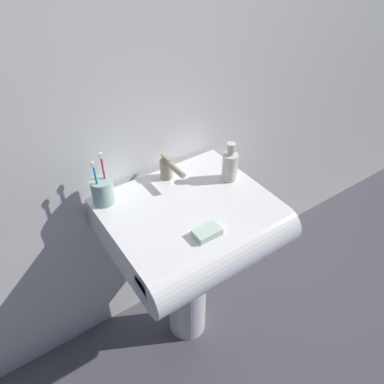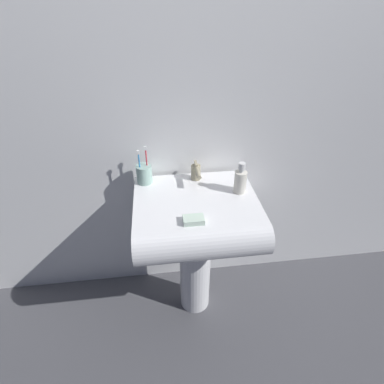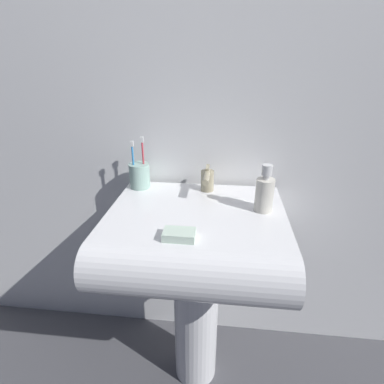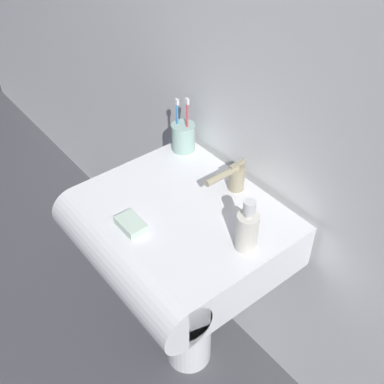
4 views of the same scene
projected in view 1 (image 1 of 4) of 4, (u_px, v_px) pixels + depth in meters
The scene contains 8 objects.
ground_plane at pixel (187, 324), 1.83m from camera, with size 6.00×6.00×0.00m, color #4C4C51.
wall_back at pixel (140, 64), 1.24m from camera, with size 5.00×0.05×2.40m, color white.
sink_pedestal at pixel (187, 284), 1.63m from camera, with size 0.17×0.17×0.64m, color white.
sink_basin at pixel (194, 227), 1.34m from camera, with size 0.58×0.52×0.15m.
faucet at pixel (168, 169), 1.41m from camera, with size 0.05×0.15×0.09m.
toothbrush_cup at pixel (103, 191), 1.31m from camera, with size 0.08×0.08×0.20m.
soap_bottle at pixel (230, 165), 1.40m from camera, with size 0.06×0.06×0.16m.
bar_soap at pixel (207, 232), 1.20m from camera, with size 0.09×0.06×0.02m, color silver.
Camera 1 is at (-0.55, -0.85, 1.65)m, focal length 35.00 mm.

